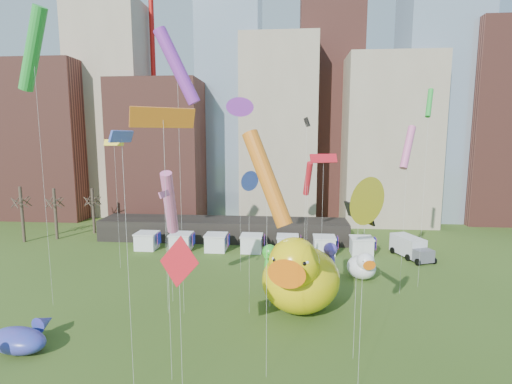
# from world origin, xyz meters

# --- Properties ---
(skyline) EXTENTS (101.00, 23.00, 68.00)m
(skyline) POSITION_xyz_m (2.25, 61.06, 21.44)
(skyline) COLOR brown
(skyline) RESTS_ON ground
(pavilion) EXTENTS (38.00, 6.00, 3.20)m
(pavilion) POSITION_xyz_m (-4.00, 42.00, 1.60)
(pavilion) COLOR black
(pavilion) RESTS_ON ground
(vendor_tents) EXTENTS (33.24, 2.80, 2.40)m
(vendor_tents) POSITION_xyz_m (1.02, 36.00, 1.11)
(vendor_tents) COLOR white
(vendor_tents) RESTS_ON ground
(bare_trees) EXTENTS (8.44, 6.44, 8.50)m
(bare_trees) POSITION_xyz_m (-30.17, 40.54, 4.01)
(bare_trees) COLOR #382B21
(bare_trees) RESTS_ON ground
(big_duck) EXTENTS (8.98, 10.51, 7.46)m
(big_duck) POSITION_xyz_m (7.14, 17.88, 3.42)
(big_duck) COLOR yellow
(big_duck) RESTS_ON ground
(small_duck) EXTENTS (3.74, 4.58, 3.32)m
(small_duck) POSITION_xyz_m (14.39, 26.65, 1.52)
(small_duck) COLOR white
(small_duck) RESTS_ON ground
(seahorse_green) EXTENTS (1.70, 1.97, 6.06)m
(seahorse_green) POSITION_xyz_m (4.44, 18.62, 4.32)
(seahorse_green) COLOR silver
(seahorse_green) RESTS_ON ground
(seahorse_purple) EXTENTS (1.34, 1.70, 5.59)m
(seahorse_purple) POSITION_xyz_m (10.22, 21.44, 3.93)
(seahorse_purple) COLOR silver
(seahorse_purple) RESTS_ON ground
(whale_inflatable) EXTENTS (5.13, 6.07, 2.08)m
(whale_inflatable) POSITION_xyz_m (-13.79, 9.52, 0.95)
(whale_inflatable) COLOR #49389A
(whale_inflatable) RESTS_ON ground
(box_truck) EXTENTS (4.32, 6.75, 2.70)m
(box_truck) POSITION_xyz_m (22.20, 35.26, 1.38)
(box_truck) COLOR silver
(box_truck) RESTS_ON ground
(kite_0) EXTENTS (2.91, 1.71, 10.07)m
(kite_0) POSITION_xyz_m (-0.49, 6.21, 8.34)
(kite_0) COLOR silver
(kite_0) RESTS_ON ground
(kite_1) EXTENTS (0.51, 1.80, 11.21)m
(kite_1) POSITION_xyz_m (-4.73, 16.63, 10.81)
(kite_1) COLOR silver
(kite_1) RESTS_ON ground
(kite_2) EXTENTS (1.58, 3.62, 11.28)m
(kite_2) POSITION_xyz_m (10.86, 10.64, 10.70)
(kite_2) COLOR silver
(kite_2) RESTS_ON ground
(kite_3) EXTENTS (1.19, 1.79, 20.69)m
(kite_3) POSITION_xyz_m (19.90, 24.75, 19.15)
(kite_3) COLOR silver
(kite_3) RESTS_ON ground
(kite_4) EXTENTS (2.46, 0.53, 15.58)m
(kite_4) POSITION_xyz_m (-14.27, 27.81, 15.07)
(kite_4) COLOR silver
(kite_4) RESTS_ON ground
(kite_5) EXTENTS (1.04, 1.62, 12.97)m
(kite_5) POSITION_xyz_m (2.64, 17.21, 12.07)
(kite_5) COLOR silver
(kite_5) RESTS_ON ground
(kite_6) EXTENTS (3.49, 2.73, 17.61)m
(kite_6) POSITION_xyz_m (-1.45, 7.10, 16.95)
(kite_6) COLOR silver
(kite_6) RESTS_ON ground
(kite_7) EXTENTS (3.85, 1.79, 24.79)m
(kite_7) POSITION_xyz_m (-3.28, 16.66, 21.63)
(kite_7) COLOR silver
(kite_7) RESTS_ON ground
(kite_8) EXTENTS (1.27, 2.75, 12.87)m
(kite_8) POSITION_xyz_m (8.47, 33.12, 10.60)
(kite_8) COLOR silver
(kite_8) RESTS_ON ground
(kite_9) EXTENTS (1.55, 3.82, 12.89)m
(kite_9) POSITION_xyz_m (-5.01, 18.93, 9.73)
(kite_9) COLOR silver
(kite_9) RESTS_ON ground
(kite_10) EXTENTS (0.56, 2.72, 17.61)m
(kite_10) POSITION_xyz_m (7.65, 20.31, 17.06)
(kite_10) COLOR silver
(kite_10) RESTS_ON ground
(kite_11) EXTENTS (4.30, 2.83, 26.94)m
(kite_11) POSITION_xyz_m (-16.19, 17.27, 23.38)
(kite_11) COLOR silver
(kite_11) RESTS_ON ground
(kite_12) EXTENTS (2.00, 2.39, 13.61)m
(kite_12) POSITION_xyz_m (10.51, 6.71, 12.22)
(kite_12) COLOR silver
(kite_12) RESTS_ON ground
(kite_13) EXTENTS (0.64, 2.26, 16.25)m
(kite_13) POSITION_xyz_m (-3.62, 6.08, 15.73)
(kite_13) COLOR silver
(kite_13) RESTS_ON ground
(kite_14) EXTENTS (3.61, 2.64, 16.34)m
(kite_14) POSITION_xyz_m (4.73, 7.94, 13.31)
(kite_14) COLOR silver
(kite_14) RESTS_ON ground
(kite_15) EXTENTS (2.09, 1.08, 20.26)m
(kite_15) POSITION_xyz_m (0.46, 28.07, 19.14)
(kite_15) COLOR silver
(kite_15) RESTS_ON ground
(kite_16) EXTENTS (2.46, 1.30, 14.42)m
(kite_16) POSITION_xyz_m (9.04, 17.97, 13.93)
(kite_16) COLOR silver
(kite_16) RESTS_ON ground
(kite_17) EXTENTS (2.05, 2.46, 17.00)m
(kite_17) POSITION_xyz_m (17.53, 22.96, 14.86)
(kite_17) COLOR silver
(kite_17) RESTS_ON ground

